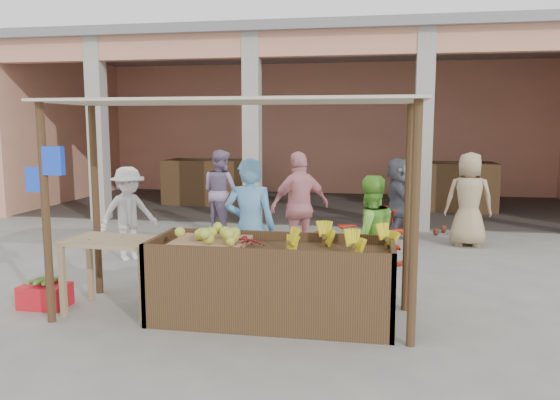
% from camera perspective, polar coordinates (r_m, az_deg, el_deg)
% --- Properties ---
extents(ground, '(60.00, 60.00, 0.00)m').
position_cam_1_polar(ground, '(6.22, -5.48, -12.12)').
color(ground, slate).
rests_on(ground, ground).
extents(market_building, '(14.40, 6.40, 4.20)m').
position_cam_1_polar(market_building, '(14.65, 4.05, 10.07)').
color(market_building, '#E39676').
rests_on(market_building, ground).
extents(fruit_stall, '(2.60, 0.95, 0.80)m').
position_cam_1_polar(fruit_stall, '(5.98, -0.85, -8.85)').
color(fruit_stall, '#4F351F').
rests_on(fruit_stall, ground).
extents(stall_awning, '(4.09, 1.35, 2.39)m').
position_cam_1_polar(stall_awning, '(5.91, -5.72, 6.43)').
color(stall_awning, '#4F351F').
rests_on(stall_awning, ground).
extents(banana_heap, '(1.17, 0.64, 0.21)m').
position_cam_1_polar(banana_heap, '(5.82, 5.78, -4.23)').
color(banana_heap, yellow).
rests_on(banana_heap, fruit_stall).
extents(melon_tray, '(0.80, 0.70, 0.21)m').
position_cam_1_polar(melon_tray, '(6.08, -7.28, -3.81)').
color(melon_tray, '#A47654').
rests_on(melon_tray, fruit_stall).
extents(berry_heap, '(0.47, 0.38, 0.15)m').
position_cam_1_polar(berry_heap, '(5.90, -3.70, -4.35)').
color(berry_heap, maroon).
rests_on(berry_heap, fruit_stall).
extents(side_table, '(1.09, 0.78, 0.84)m').
position_cam_1_polar(side_table, '(6.50, -17.00, -5.13)').
color(side_table, tan).
rests_on(side_table, ground).
extents(papaya_pile, '(0.67, 0.38, 0.19)m').
position_cam_1_polar(papaya_pile, '(6.45, -17.08, -3.09)').
color(papaya_pile, '#41802A').
rests_on(papaya_pile, side_table).
extents(red_crate, '(0.53, 0.38, 0.27)m').
position_cam_1_polar(red_crate, '(7.04, -23.33, -9.17)').
color(red_crate, red).
rests_on(red_crate, ground).
extents(plantain_bundle, '(0.40, 0.28, 0.08)m').
position_cam_1_polar(plantain_bundle, '(7.00, -23.41, -7.79)').
color(plantain_bundle, '#547E2D').
rests_on(plantain_bundle, red_crate).
extents(produce_sacks, '(0.78, 0.73, 0.59)m').
position_cam_1_polar(produce_sacks, '(11.09, 16.87, -1.98)').
color(produce_sacks, maroon).
rests_on(produce_sacks, ground).
extents(vendor_blue, '(0.71, 0.54, 1.85)m').
position_cam_1_polar(vendor_blue, '(6.72, -3.15, -2.43)').
color(vendor_blue, '#64A3DA').
rests_on(vendor_blue, ground).
extents(vendor_green, '(0.89, 0.74, 1.60)m').
position_cam_1_polar(vendor_green, '(6.75, 9.28, -3.53)').
color(vendor_green, '#7CD441').
rests_on(vendor_green, ground).
extents(motorcycle, '(1.03, 1.88, 0.93)m').
position_cam_1_polar(motorcycle, '(8.27, 8.36, -3.78)').
color(motorcycle, '#A11B0C').
rests_on(motorcycle, ground).
extents(shopper_a, '(1.07, 1.10, 1.59)m').
position_cam_1_polar(shopper_a, '(8.89, -15.55, -1.01)').
color(shopper_a, silver).
rests_on(shopper_a, ground).
extents(shopper_b, '(1.20, 1.11, 1.83)m').
position_cam_1_polar(shopper_b, '(8.49, 2.08, -0.32)').
color(shopper_b, pink).
rests_on(shopper_b, ground).
extents(shopper_c, '(0.91, 0.61, 1.84)m').
position_cam_1_polar(shopper_c, '(10.08, 19.16, 0.56)').
color(shopper_c, tan).
rests_on(shopper_c, ground).
extents(shopper_d, '(0.82, 1.55, 1.60)m').
position_cam_1_polar(shopper_d, '(10.59, 12.21, 0.49)').
color(shopper_d, '#50525C').
rests_on(shopper_d, ground).
extents(shopper_f, '(1.01, 0.90, 1.80)m').
position_cam_1_polar(shopper_f, '(10.80, -6.21, 1.29)').
color(shopper_f, gray).
rests_on(shopper_f, ground).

